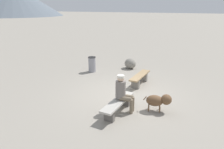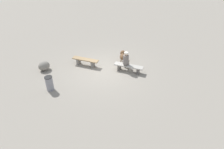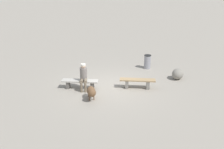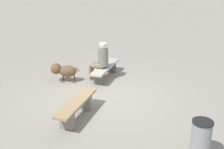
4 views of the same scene
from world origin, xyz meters
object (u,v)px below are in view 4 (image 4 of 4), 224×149
Objects in this scene: bench_right at (105,69)px; seated_person at (101,59)px; dog at (64,70)px; trash_bin at (201,140)px; bench_left at (77,107)px.

seated_person is (-0.20, 0.09, 0.43)m from bench_right.
seated_person is at bearing 158.88° from bench_right.
bench_right is at bearing -28.67° from seated_person.
dog is at bearing 109.58° from seated_person.
dog is 1.12× the size of trash_bin.
seated_person reaches higher than bench_right.
dog is (2.11, 1.31, 0.07)m from bench_left.
bench_right is 1.38m from dog.
dog is (-0.49, 1.11, -0.34)m from seated_person.
seated_person is (2.59, 0.20, 0.42)m from bench_left.
seated_person is 1.26m from dog.
bench_left is at bearing 75.13° from trash_bin.
seated_person reaches higher than trash_bin.
trash_bin is (-0.78, -2.93, 0.09)m from bench_left.
dog is at bearing 35.39° from bench_left.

